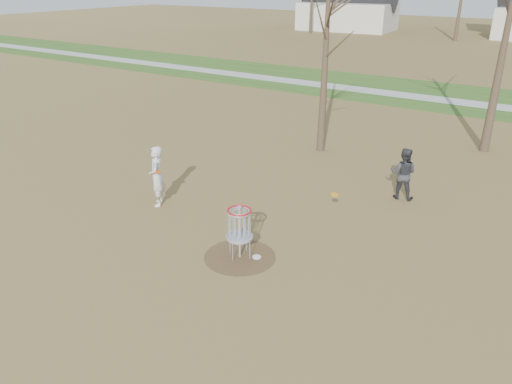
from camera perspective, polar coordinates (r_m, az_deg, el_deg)
ground at (r=12.57m, az=-1.85°, el=-7.42°), size 160.00×160.00×0.00m
green_band at (r=31.10m, az=21.25°, el=10.10°), size 160.00×8.00×0.01m
footpath at (r=30.14m, az=20.80°, el=9.79°), size 160.00×1.50×0.01m
dirt_circle at (r=12.56m, az=-1.85°, el=-7.40°), size 1.80×1.80×0.01m
player_standing at (r=15.22m, az=-11.27°, el=1.78°), size 0.76×0.81×1.85m
player_throwing at (r=16.07m, az=16.46°, el=2.05°), size 0.89×0.74×1.65m
disc_grounded at (r=12.52m, az=0.09°, el=-7.43°), size 0.22×0.22×0.02m
discs_in_play at (r=14.15m, az=-0.99°, el=0.98°), size 5.02×2.15×0.32m
disc_golf_basket at (r=12.12m, az=-1.91°, el=-3.72°), size 0.64×0.64×1.35m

